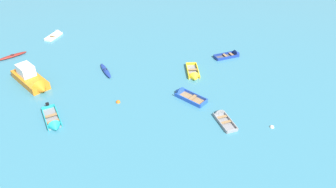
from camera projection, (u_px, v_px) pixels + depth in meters
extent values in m
ellipsoid|color=navy|center=(106.00, 70.00, 38.03)|extent=(2.41, 3.57, 0.34)
torus|color=black|center=(105.00, 69.00, 37.94)|extent=(0.63, 0.63, 0.07)
cube|color=#99754C|center=(191.00, 99.00, 33.29)|extent=(3.33, 2.93, 0.11)
cube|color=blue|center=(187.00, 100.00, 32.78)|extent=(2.73, 2.08, 0.43)
cube|color=blue|center=(195.00, 95.00, 33.62)|extent=(2.73, 2.08, 0.43)
cube|color=blue|center=(204.00, 104.00, 32.30)|extent=(0.90, 1.14, 0.43)
cone|color=blue|center=(178.00, 91.00, 34.13)|extent=(1.39, 1.49, 1.29)
cube|color=#937047|center=(192.00, 98.00, 33.06)|extent=(1.00, 1.17, 0.03)
cube|color=gray|center=(193.00, 72.00, 37.99)|extent=(1.58, 3.39, 0.10)
cube|color=yellow|center=(198.00, 71.00, 37.93)|extent=(0.51, 3.39, 0.41)
cube|color=yellow|center=(187.00, 71.00, 37.87)|extent=(0.51, 3.39, 0.41)
cube|color=yellow|center=(191.00, 64.00, 39.30)|extent=(1.24, 0.28, 0.41)
cone|color=yellow|center=(195.00, 78.00, 36.43)|extent=(1.30, 0.93, 1.21)
cube|color=#937047|center=(193.00, 69.00, 38.00)|extent=(1.16, 0.49, 0.03)
cube|color=#937047|center=(194.00, 74.00, 37.18)|extent=(1.16, 0.49, 0.03)
cube|color=gray|center=(225.00, 122.00, 30.06)|extent=(2.06, 2.97, 0.08)
cube|color=gray|center=(220.00, 123.00, 29.84)|extent=(1.19, 2.69, 0.31)
cube|color=gray|center=(230.00, 120.00, 30.14)|extent=(1.19, 2.69, 0.31)
cube|color=gray|center=(232.00, 131.00, 28.86)|extent=(1.08, 0.54, 0.31)
cone|color=gray|center=(218.00, 112.00, 31.16)|extent=(1.27, 1.04, 1.10)
cube|color=#937047|center=(226.00, 122.00, 29.84)|extent=(1.06, 0.68, 0.03)
cube|color=#937047|center=(222.00, 117.00, 30.50)|extent=(1.06, 0.68, 0.03)
ellipsoid|color=maroon|center=(12.00, 56.00, 41.19)|extent=(3.02, 3.10, 0.34)
torus|color=black|center=(12.00, 55.00, 41.10)|extent=(0.64, 0.64, 0.07)
cube|color=orange|center=(30.00, 80.00, 35.79)|extent=(5.59, 5.24, 0.85)
cone|color=orange|center=(42.00, 89.00, 34.05)|extent=(1.97, 2.03, 1.70)
cube|color=white|center=(26.00, 70.00, 35.54)|extent=(2.49, 2.44, 1.22)
cube|color=black|center=(29.00, 71.00, 34.88)|extent=(1.03, 1.15, 0.54)
cube|color=gray|center=(52.00, 118.00, 30.58)|extent=(2.80, 3.54, 0.10)
cube|color=teal|center=(58.00, 115.00, 30.73)|extent=(1.94, 3.09, 0.39)
cube|color=teal|center=(45.00, 119.00, 30.25)|extent=(1.94, 3.09, 0.39)
cube|color=teal|center=(48.00, 107.00, 31.81)|extent=(1.11, 0.75, 0.39)
cone|color=teal|center=(55.00, 128.00, 29.12)|extent=(1.45, 1.33, 1.20)
cube|color=#937047|center=(51.00, 115.00, 30.59)|extent=(1.15, 0.90, 0.03)
cube|color=#937047|center=(53.00, 121.00, 29.82)|extent=(1.15, 0.90, 0.03)
cube|color=black|center=(48.00, 105.00, 31.84)|extent=(0.45, 0.45, 0.55)
cube|color=beige|center=(54.00, 37.00, 46.48)|extent=(1.64, 3.03, 0.08)
cube|color=white|center=(50.00, 36.00, 46.54)|extent=(0.75, 2.94, 0.34)
cube|color=white|center=(57.00, 37.00, 46.28)|extent=(0.75, 2.94, 0.34)
cube|color=white|center=(47.00, 40.00, 45.23)|extent=(1.06, 0.35, 0.34)
cone|color=white|center=(59.00, 32.00, 47.64)|extent=(1.16, 0.91, 1.04)
cube|color=#937047|center=(53.00, 36.00, 46.25)|extent=(1.01, 0.52, 0.03)
cube|color=#4C4C51|center=(226.00, 57.00, 41.26)|extent=(3.24, 2.28, 0.10)
cube|color=navy|center=(224.00, 54.00, 41.61)|extent=(2.93, 1.45, 0.39)
cube|color=navy|center=(229.00, 58.00, 40.74)|extent=(2.93, 1.45, 0.39)
cube|color=navy|center=(216.00, 58.00, 40.69)|extent=(0.58, 1.05, 0.39)
cone|color=navy|center=(237.00, 53.00, 41.67)|extent=(1.13, 1.29, 1.08)
cube|color=#937047|center=(225.00, 55.00, 41.08)|extent=(0.74, 1.06, 0.03)
cube|color=#937047|center=(232.00, 54.00, 41.37)|extent=(0.74, 1.06, 0.03)
sphere|color=silver|center=(272.00, 127.00, 29.54)|extent=(0.41, 0.41, 0.41)
sphere|color=orange|center=(118.00, 102.00, 32.86)|extent=(0.47, 0.47, 0.47)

